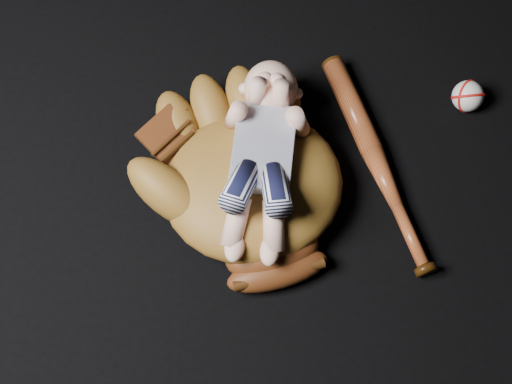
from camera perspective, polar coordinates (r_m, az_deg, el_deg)
baseball_glove at (r=1.39m, az=-0.26°, el=0.87°), size 0.56×0.60×0.16m
newborn_baby at (r=1.34m, az=0.45°, el=2.42°), size 0.24×0.43×0.16m
baseball_bat at (r=1.49m, az=9.67°, el=2.36°), size 0.19×0.51×0.05m
baseball at (r=1.61m, az=16.59°, el=7.37°), size 0.09×0.09×0.07m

